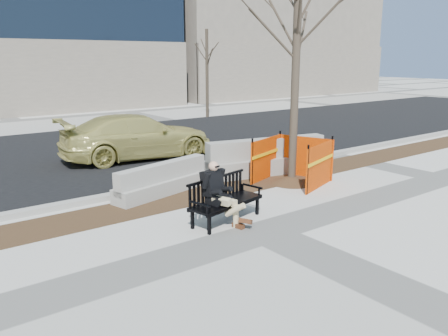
% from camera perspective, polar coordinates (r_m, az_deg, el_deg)
% --- Properties ---
extents(ground, '(120.00, 120.00, 0.00)m').
position_cam_1_polar(ground, '(8.41, 5.02, -7.92)').
color(ground, beige).
rests_on(ground, ground).
extents(mulch_strip, '(40.00, 1.20, 0.02)m').
position_cam_1_polar(mulch_strip, '(10.37, -4.65, -3.66)').
color(mulch_strip, '#47301C').
rests_on(mulch_strip, ground).
extents(asphalt_street, '(60.00, 10.40, 0.01)m').
position_cam_1_polar(asphalt_street, '(15.80, -16.84, 1.84)').
color(asphalt_street, black).
rests_on(asphalt_street, ground).
extents(curb, '(60.00, 0.25, 0.12)m').
position_cam_1_polar(curb, '(11.13, -7.29, -2.21)').
color(curb, '#9E9B93').
rests_on(curb, ground).
extents(bench, '(1.71, 0.90, 0.87)m').
position_cam_1_polar(bench, '(8.88, 0.28, -6.66)').
color(bench, black).
rests_on(bench, ground).
extents(seated_man, '(0.68, 0.94, 1.20)m').
position_cam_1_polar(seated_man, '(8.76, -0.85, -6.96)').
color(seated_man, black).
rests_on(seated_man, ground).
extents(tree_fence, '(2.97, 2.97, 5.86)m').
position_cam_1_polar(tree_fence, '(11.65, 8.43, -1.85)').
color(tree_fence, '#FF4900').
rests_on(tree_fence, ground).
extents(sedan, '(4.92, 2.42, 1.38)m').
position_cam_1_polar(sedan, '(14.60, -10.58, 1.24)').
color(sedan, tan).
rests_on(sedan, ground).
extents(jersey_barrier_left, '(2.63, 1.11, 0.74)m').
position_cam_1_polar(jersey_barrier_left, '(10.69, -7.61, -3.23)').
color(jersey_barrier_left, '#9F9D95').
rests_on(jersey_barrier_left, ground).
extents(jersey_barrier_right, '(3.50, 1.42, 0.98)m').
position_cam_1_polar(jersey_barrier_right, '(12.46, 5.30, -0.72)').
color(jersey_barrier_right, gray).
rests_on(jersey_barrier_right, ground).
extents(far_tree_right, '(1.99, 1.99, 4.83)m').
position_cam_1_polar(far_tree_right, '(24.27, -2.08, 6.37)').
color(far_tree_right, '#42372B').
rests_on(far_tree_right, ground).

